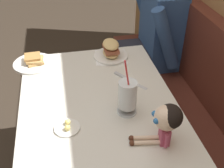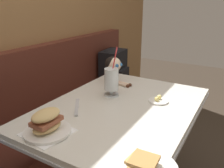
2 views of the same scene
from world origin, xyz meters
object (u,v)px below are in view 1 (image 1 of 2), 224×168
(milkshake_glass, at_px, (127,96))
(butter_saucer, at_px, (67,127))
(sandwich_plate, at_px, (111,51))
(seated_doll, at_px, (167,120))
(diner_patron, at_px, (156,29))
(toast_plate, at_px, (34,62))
(butter_knife, at_px, (125,78))

(milkshake_glass, relative_size, butter_saucer, 2.62)
(sandwich_plate, bearing_deg, seated_doll, 6.33)
(diner_patron, bearing_deg, toast_plate, -69.73)
(sandwich_plate, relative_size, diner_patron, 0.27)
(milkshake_glass, distance_m, sandwich_plate, 0.55)
(toast_plate, xyz_separation_m, diner_patron, (-0.34, 0.91, -0.01))
(sandwich_plate, distance_m, diner_patron, 0.55)
(butter_saucer, xyz_separation_m, butter_knife, (-0.35, 0.36, -0.00))
(sandwich_plate, relative_size, seated_doll, 0.97)
(diner_patron, bearing_deg, milkshake_glass, -27.09)
(toast_plate, xyz_separation_m, seated_doll, (0.77, 0.57, 0.11))
(butter_saucer, xyz_separation_m, seated_doll, (0.16, 0.41, 0.12))
(butter_saucer, bearing_deg, sandwich_plate, 151.66)
(milkshake_glass, xyz_separation_m, butter_saucer, (0.06, -0.30, -0.09))
(diner_patron, bearing_deg, butter_knife, -33.37)
(sandwich_plate, height_order, butter_saucer, sandwich_plate)
(butter_saucer, distance_m, butter_knife, 0.50)
(toast_plate, bearing_deg, butter_saucer, 15.06)
(seated_doll, distance_m, diner_patron, 1.16)
(milkshake_glass, height_order, butter_saucer, milkshake_glass)
(toast_plate, height_order, diner_patron, diner_patron)
(toast_plate, distance_m, diner_patron, 0.97)
(toast_plate, height_order, butter_knife, toast_plate)
(butter_knife, bearing_deg, diner_patron, 146.63)
(toast_plate, xyz_separation_m, butter_saucer, (0.61, 0.16, -0.01))
(butter_knife, relative_size, seated_doll, 0.89)
(toast_plate, relative_size, seated_doll, 1.11)
(sandwich_plate, xyz_separation_m, diner_patron, (-0.34, 0.43, -0.04))
(sandwich_plate, relative_size, butter_saucer, 1.83)
(sandwich_plate, bearing_deg, diner_patron, 128.96)
(butter_knife, relative_size, diner_patron, 0.25)
(butter_saucer, height_order, seated_doll, seated_doll)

